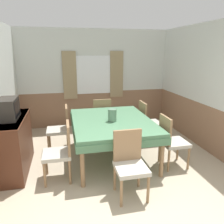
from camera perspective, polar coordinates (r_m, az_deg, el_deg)
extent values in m
cube|color=silver|center=(6.02, -4.50, 13.15)|extent=(4.40, 0.05, 1.65)
cube|color=#89664C|center=(6.21, -4.24, 1.08)|extent=(4.40, 0.05, 0.95)
cube|color=white|center=(6.00, -4.83, 9.63)|extent=(1.06, 0.01, 1.02)
cube|color=#998460|center=(5.93, -10.99, 9.32)|extent=(0.36, 0.03, 1.25)
cube|color=#998460|center=(6.10, 1.21, 9.77)|extent=(0.36, 0.03, 1.25)
cube|color=silver|center=(4.83, 24.62, 11.21)|extent=(0.05, 4.52, 1.65)
cube|color=#89664C|center=(5.07, 22.96, -3.53)|extent=(0.05, 4.52, 0.95)
cube|color=#4C7A56|center=(4.14, -0.04, -2.40)|extent=(1.46, 1.88, 0.06)
cube|color=#4C7A56|center=(4.17, -0.04, -3.58)|extent=(1.49, 1.91, 0.12)
cylinder|color=#93704C|center=(3.43, -7.73, -13.73)|extent=(0.07, 0.07, 0.72)
cylinder|color=#93704C|center=(3.74, 12.90, -11.36)|extent=(0.07, 0.07, 0.72)
cylinder|color=#93704C|center=(4.99, -9.53, -4.15)|extent=(0.07, 0.07, 0.72)
cylinder|color=#93704C|center=(5.21, 4.87, -3.13)|extent=(0.07, 0.07, 0.72)
cylinder|color=#93704C|center=(5.62, -5.14, -3.38)|extent=(0.04, 0.04, 0.42)
cylinder|color=#93704C|center=(5.67, -1.33, -3.11)|extent=(0.04, 0.04, 0.42)
cylinder|color=#93704C|center=(5.26, -4.58, -4.70)|extent=(0.04, 0.04, 0.42)
cylinder|color=#93704C|center=(5.32, -0.52, -4.40)|extent=(0.04, 0.04, 0.42)
cube|color=#B7B2A3|center=(5.39, -2.92, -1.49)|extent=(0.44, 0.44, 0.06)
cube|color=#93704C|center=(5.13, -2.58, 0.72)|extent=(0.42, 0.04, 0.47)
cylinder|color=#93704C|center=(3.20, 9.43, -19.31)|extent=(0.04, 0.04, 0.42)
cylinder|color=#93704C|center=(3.10, 2.46, -20.43)|extent=(0.04, 0.04, 0.42)
cylinder|color=#93704C|center=(3.50, 7.03, -15.91)|extent=(0.04, 0.04, 0.42)
cylinder|color=#93704C|center=(3.40, 0.73, -16.76)|extent=(0.04, 0.04, 0.42)
cube|color=#B7B2A3|center=(3.17, 5.02, -14.47)|extent=(0.44, 0.44, 0.06)
cube|color=#93704C|center=(3.22, 4.05, -8.61)|extent=(0.42, 0.04, 0.47)
cylinder|color=#93704C|center=(3.61, -17.17, -15.48)|extent=(0.04, 0.04, 0.42)
cylinder|color=#93704C|center=(3.94, -16.79, -12.66)|extent=(0.04, 0.04, 0.42)
cylinder|color=#93704C|center=(3.59, -10.91, -15.19)|extent=(0.04, 0.04, 0.42)
cylinder|color=#93704C|center=(3.93, -11.13, -12.38)|extent=(0.04, 0.04, 0.42)
cube|color=#B7B2A3|center=(3.65, -14.25, -10.63)|extent=(0.44, 0.44, 0.06)
cube|color=#93704C|center=(3.54, -11.29, -6.56)|extent=(0.04, 0.42, 0.47)
cylinder|color=#93704C|center=(5.36, 11.02, -4.56)|extent=(0.04, 0.04, 0.42)
cylinder|color=#93704C|center=(5.04, 12.74, -6.00)|extent=(0.04, 0.04, 0.42)
cylinder|color=#93704C|center=(5.22, 7.18, -4.93)|extent=(0.04, 0.04, 0.42)
cylinder|color=#93704C|center=(4.89, 8.68, -6.44)|extent=(0.04, 0.04, 0.42)
cube|color=#B7B2A3|center=(5.04, 10.03, -2.94)|extent=(0.44, 0.44, 0.06)
cube|color=#93704C|center=(4.89, 8.01, -0.16)|extent=(0.04, 0.42, 0.47)
cylinder|color=#93704C|center=(4.60, -16.22, -8.38)|extent=(0.04, 0.04, 0.42)
cylinder|color=#93704C|center=(4.95, -16.00, -6.62)|extent=(0.04, 0.04, 0.42)
cylinder|color=#93704C|center=(4.59, -11.44, -8.12)|extent=(0.04, 0.04, 0.42)
cylinder|color=#93704C|center=(4.94, -11.57, -6.37)|extent=(0.04, 0.04, 0.42)
cube|color=#B7B2A3|center=(4.68, -14.00, -4.67)|extent=(0.44, 0.44, 0.06)
cube|color=#93704C|center=(4.59, -11.73, -1.39)|extent=(0.04, 0.42, 0.47)
cylinder|color=#93704C|center=(4.44, 16.78, -9.32)|extent=(0.04, 0.04, 0.42)
cylinder|color=#93704C|center=(4.15, 19.36, -11.39)|extent=(0.04, 0.04, 0.42)
cylinder|color=#93704C|center=(4.28, 12.26, -9.99)|extent=(0.04, 0.04, 0.42)
cylinder|color=#93704C|center=(3.97, 14.58, -12.23)|extent=(0.04, 0.04, 0.42)
cube|color=#B7B2A3|center=(4.11, 15.99, -7.72)|extent=(0.44, 0.44, 0.06)
cube|color=#93704C|center=(3.92, 13.71, -4.48)|extent=(0.04, 0.42, 0.47)
cube|color=#4C2819|center=(4.16, -24.27, -7.78)|extent=(0.44, 1.24, 0.96)
cube|color=brown|center=(4.01, -25.02, -1.57)|extent=(0.46, 1.26, 0.02)
cube|color=#2D2823|center=(3.93, -25.55, 0.75)|extent=(0.28, 0.50, 0.34)
cube|color=black|center=(3.90, -23.51, 0.98)|extent=(0.01, 0.41, 0.26)
cylinder|color=slate|center=(4.02, 0.07, -0.82)|extent=(0.16, 0.16, 0.23)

